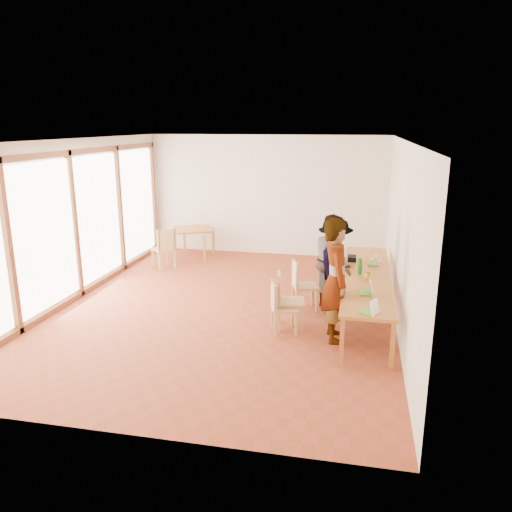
% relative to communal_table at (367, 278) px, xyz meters
% --- Properties ---
extents(ground, '(8.00, 8.00, 0.00)m').
position_rel_communal_table_xyz_m(ground, '(-2.50, -0.05, -0.70)').
color(ground, '#9B3E25').
rests_on(ground, ground).
extents(wall_back, '(6.00, 0.10, 3.00)m').
position_rel_communal_table_xyz_m(wall_back, '(-2.50, 3.95, 0.80)').
color(wall_back, silver).
rests_on(wall_back, ground).
extents(wall_front, '(6.00, 0.10, 3.00)m').
position_rel_communal_table_xyz_m(wall_front, '(-2.50, -4.05, 0.80)').
color(wall_front, silver).
rests_on(wall_front, ground).
extents(wall_right, '(0.10, 8.00, 3.00)m').
position_rel_communal_table_xyz_m(wall_right, '(0.50, -0.05, 0.80)').
color(wall_right, silver).
rests_on(wall_right, ground).
extents(window_wall, '(0.10, 8.00, 3.00)m').
position_rel_communal_table_xyz_m(window_wall, '(-5.46, -0.05, 0.80)').
color(window_wall, white).
rests_on(window_wall, ground).
extents(ceiling, '(6.00, 8.00, 0.04)m').
position_rel_communal_table_xyz_m(ceiling, '(-2.50, -0.05, 2.32)').
color(ceiling, white).
rests_on(ceiling, wall_back).
extents(communal_table, '(0.80, 4.00, 0.75)m').
position_rel_communal_table_xyz_m(communal_table, '(0.00, 0.00, 0.00)').
color(communal_table, '#C6722C').
rests_on(communal_table, ground).
extents(side_table, '(0.90, 0.90, 0.75)m').
position_rel_communal_table_xyz_m(side_table, '(-4.19, 3.15, -0.03)').
color(side_table, '#C6722C').
rests_on(side_table, ground).
extents(chair_near, '(0.49, 0.49, 0.44)m').
position_rel_communal_table_xyz_m(chair_near, '(-1.38, -0.99, -0.19)').
color(chair_near, tan).
rests_on(chair_near, ground).
extents(chair_mid, '(0.50, 0.50, 0.50)m').
position_rel_communal_table_xyz_m(chair_mid, '(-1.31, -0.78, -0.12)').
color(chair_mid, tan).
rests_on(chair_mid, ground).
extents(chair_far, '(0.54, 0.54, 0.49)m').
position_rel_communal_table_xyz_m(chair_far, '(-1.17, 0.09, -0.14)').
color(chair_far, tan).
rests_on(chair_far, ground).
extents(chair_empty, '(0.42, 0.42, 0.45)m').
position_rel_communal_table_xyz_m(chair_empty, '(-0.69, 1.63, -0.18)').
color(chair_empty, tan).
rests_on(chair_empty, ground).
extents(chair_spare, '(0.63, 0.63, 0.51)m').
position_rel_communal_table_xyz_m(chair_spare, '(-4.51, 2.04, -0.12)').
color(chair_spare, tan).
rests_on(chair_spare, ground).
extents(person_near, '(0.60, 0.78, 1.92)m').
position_rel_communal_table_xyz_m(person_near, '(-0.49, -1.07, 0.26)').
color(person_near, gray).
rests_on(person_near, ground).
extents(person_mid, '(0.77, 0.92, 1.70)m').
position_rel_communal_table_xyz_m(person_mid, '(-0.63, 0.49, 0.15)').
color(person_mid, gray).
rests_on(person_mid, ground).
extents(person_far, '(0.72, 1.13, 1.66)m').
position_rel_communal_table_xyz_m(person_far, '(-0.58, 0.33, 0.13)').
color(person_far, gray).
rests_on(person_far, ground).
extents(laptop_near, '(0.29, 0.30, 0.21)m').
position_rel_communal_table_xyz_m(laptop_near, '(0.03, -1.82, 0.10)').
color(laptop_near, '#51B92C').
rests_on(laptop_near, communal_table).
extents(laptop_mid, '(0.23, 0.26, 0.22)m').
position_rel_communal_table_xyz_m(laptop_mid, '(-0.00, -0.99, 0.11)').
color(laptop_mid, '#51B92C').
rests_on(laptop_mid, communal_table).
extents(laptop_far, '(0.20, 0.23, 0.19)m').
position_rel_communal_table_xyz_m(laptop_far, '(0.13, 0.67, 0.10)').
color(laptop_far, '#51B92C').
rests_on(laptop_far, communal_table).
extents(yellow_mug, '(0.16, 0.16, 0.11)m').
position_rel_communal_table_xyz_m(yellow_mug, '(0.01, -0.22, 0.10)').
color(yellow_mug, gold).
rests_on(yellow_mug, communal_table).
extents(green_bottle, '(0.07, 0.07, 0.28)m').
position_rel_communal_table_xyz_m(green_bottle, '(-0.13, 0.04, 0.19)').
color(green_bottle, '#146817').
rests_on(green_bottle, communal_table).
extents(clear_glass, '(0.07, 0.07, 0.09)m').
position_rel_communal_table_xyz_m(clear_glass, '(0.20, 0.63, 0.09)').
color(clear_glass, silver).
rests_on(clear_glass, communal_table).
extents(condiment_cup, '(0.08, 0.08, 0.06)m').
position_rel_communal_table_xyz_m(condiment_cup, '(0.10, 0.90, 0.08)').
color(condiment_cup, white).
rests_on(condiment_cup, communal_table).
extents(pink_phone, '(0.05, 0.10, 0.01)m').
position_rel_communal_table_xyz_m(pink_phone, '(-0.12, 0.83, 0.05)').
color(pink_phone, '#BE3B63').
rests_on(pink_phone, communal_table).
extents(black_pouch, '(0.16, 0.26, 0.09)m').
position_rel_communal_table_xyz_m(black_pouch, '(-0.28, 0.90, 0.09)').
color(black_pouch, black).
rests_on(black_pouch, communal_table).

